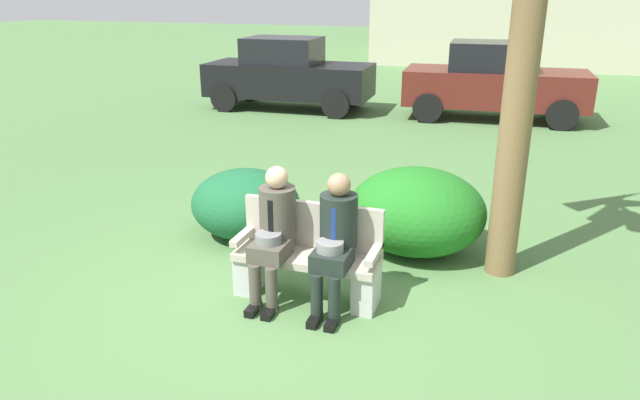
% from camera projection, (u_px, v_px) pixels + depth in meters
% --- Properties ---
extents(ground_plane, '(80.00, 80.00, 0.00)m').
position_uv_depth(ground_plane, '(285.00, 294.00, 5.69)').
color(ground_plane, '#517A44').
extents(park_bench, '(1.36, 0.44, 0.90)m').
position_uv_depth(park_bench, '(308.00, 257.00, 5.54)').
color(park_bench, '#B7AD9E').
rests_on(park_bench, ground).
extents(seated_man_left, '(0.34, 0.72, 1.27)m').
position_uv_depth(seated_man_left, '(274.00, 228.00, 5.40)').
color(seated_man_left, '#4C473D').
rests_on(seated_man_left, ground).
extents(seated_man_right, '(0.34, 0.72, 1.26)m').
position_uv_depth(seated_man_right, '(335.00, 236.00, 5.23)').
color(seated_man_right, '#1E2823').
rests_on(seated_man_right, ground).
extents(shrub_near_bench, '(1.50, 1.38, 0.94)m').
position_uv_depth(shrub_near_bench, '(417.00, 211.00, 6.48)').
color(shrub_near_bench, '#1F6D1F').
rests_on(shrub_near_bench, ground).
extents(shrub_mid_lawn, '(1.28, 1.18, 0.80)m').
position_uv_depth(shrub_mid_lawn, '(246.00, 204.00, 6.89)').
color(shrub_mid_lawn, '#1B5A33').
rests_on(shrub_mid_lawn, ground).
extents(parked_car_near, '(3.94, 1.80, 1.68)m').
position_uv_depth(parked_car_near, '(288.00, 74.00, 14.05)').
color(parked_car_near, black).
rests_on(parked_car_near, ground).
extents(parked_car_far, '(3.97, 1.87, 1.68)m').
position_uv_depth(parked_car_far, '(494.00, 81.00, 12.94)').
color(parked_car_far, '#591E19').
rests_on(parked_car_far, ground).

